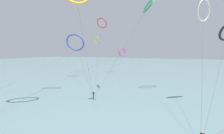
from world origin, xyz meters
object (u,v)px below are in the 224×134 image
at_px(surfer_teal, 93,95).
at_px(kite_magenta, 122,52).
at_px(kite_ivory, 204,10).
at_px(kite_emerald, 148,6).
at_px(kite_lime, 96,40).
at_px(kite_crimson, 102,23).
at_px(kite_cobalt, 75,43).

xyz_separation_m(surfer_teal, kite_magenta, (-7.25, 36.30, 8.51)).
bearing_deg(kite_ivory, kite_emerald, -31.53).
relative_size(kite_lime, kite_emerald, 2.35).
bearing_deg(kite_crimson, kite_cobalt, 102.20).
distance_m(kite_crimson, kite_cobalt, 19.26).
bearing_deg(kite_ivory, surfer_teal, -15.88).
relative_size(surfer_teal, kite_magenta, 0.03).
bearing_deg(kite_crimson, surfer_teal, 118.69).
bearing_deg(kite_emerald, surfer_teal, -74.08).
height_order(kite_ivory, kite_cobalt, kite_ivory).
bearing_deg(kite_cobalt, kite_magenta, -108.27).
distance_m(kite_ivory, kite_crimson, 29.90).
bearing_deg(kite_magenta, surfer_teal, -135.64).
relative_size(kite_lime, kite_cobalt, 3.73).
bearing_deg(surfer_teal, kite_ivory, 90.55).
xyz_separation_m(kite_emerald, kite_cobalt, (-15.43, -7.22, -8.39)).
height_order(surfer_teal, kite_magenta, kite_magenta).
bearing_deg(kite_lime, kite_crimson, 157.26).
xyz_separation_m(kite_lime, kite_crimson, (10.73, -14.31, 4.34)).
bearing_deg(kite_crimson, kite_ivory, 174.61).
relative_size(kite_lime, kite_crimson, 2.24).
distance_m(kite_crimson, kite_emerald, 20.43).
height_order(kite_crimson, kite_cobalt, kite_crimson).
xyz_separation_m(kite_lime, kite_cobalt, (12.95, -31.80, -3.44)).
bearing_deg(kite_cobalt, kite_crimson, -101.30).
bearing_deg(kite_lime, surfer_teal, 149.86).
height_order(kite_ivory, kite_lime, kite_ivory).
xyz_separation_m(kite_lime, kite_magenta, (12.80, 0.78, -5.72)).
relative_size(surfer_teal, kite_crimson, 0.08).
xyz_separation_m(surfer_teal, kite_emerald, (8.33, 10.94, 19.18)).
relative_size(kite_ivory, kite_magenta, 0.50).
bearing_deg(kite_lime, kite_magenta, -146.08).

